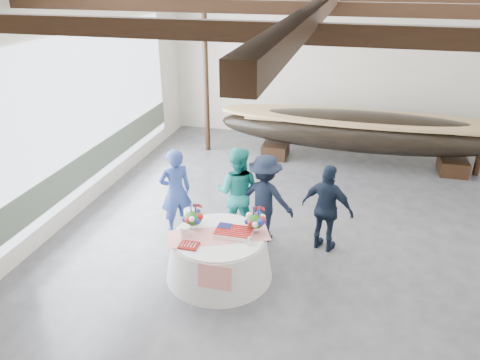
# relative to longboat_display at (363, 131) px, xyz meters

# --- Properties ---
(floor) EXTENTS (10.00, 12.00, 0.01)m
(floor) POSITION_rel_longboat_display_xyz_m (-0.69, -4.16, -0.90)
(floor) COLOR #3D3D42
(floor) RESTS_ON ground
(wall_back) EXTENTS (10.00, 0.02, 4.50)m
(wall_back) POSITION_rel_longboat_display_xyz_m (-0.69, 1.84, 1.35)
(wall_back) COLOR silver
(wall_back) RESTS_ON ground
(wall_left) EXTENTS (0.02, 12.00, 4.50)m
(wall_left) POSITION_rel_longboat_display_xyz_m (-5.69, -4.16, 1.35)
(wall_left) COLOR silver
(wall_left) RESTS_ON ground
(pavilion_structure) EXTENTS (9.80, 11.76, 4.50)m
(pavilion_structure) POSITION_rel_longboat_display_xyz_m (-0.69, -3.43, 3.10)
(pavilion_structure) COLOR black
(pavilion_structure) RESTS_ON ground
(open_bay) EXTENTS (0.03, 7.00, 3.20)m
(open_bay) POSITION_rel_longboat_display_xyz_m (-5.64, -3.16, 0.93)
(open_bay) COLOR silver
(open_bay) RESTS_ON ground
(longboat_display) EXTENTS (7.52, 1.50, 1.41)m
(longboat_display) POSITION_rel_longboat_display_xyz_m (0.00, 0.00, 0.00)
(longboat_display) COLOR black
(longboat_display) RESTS_ON ground
(banquet_table) EXTENTS (1.78, 1.78, 0.76)m
(banquet_table) POSITION_rel_longboat_display_xyz_m (-2.19, -5.54, -0.52)
(banquet_table) COLOR silver
(banquet_table) RESTS_ON ground
(tabletop_items) EXTENTS (1.73, 1.15, 0.40)m
(tabletop_items) POSITION_rel_longboat_display_xyz_m (-2.20, -5.41, 0.01)
(tabletop_items) COLOR red
(tabletop_items) RESTS_ON banquet_table
(guest_woman_blue) EXTENTS (0.74, 0.71, 1.71)m
(guest_woman_blue) POSITION_rel_longboat_display_xyz_m (-3.40, -4.37, -0.04)
(guest_woman_blue) COLOR navy
(guest_woman_blue) RESTS_ON ground
(guest_woman_teal) EXTENTS (0.88, 0.70, 1.77)m
(guest_woman_teal) POSITION_rel_longboat_display_xyz_m (-2.25, -4.14, -0.02)
(guest_woman_teal) COLOR teal
(guest_woman_teal) RESTS_ON ground
(guest_man_left) EXTENTS (1.16, 0.75, 1.69)m
(guest_man_left) POSITION_rel_longboat_display_xyz_m (-1.71, -4.20, -0.05)
(guest_man_left) COLOR black
(guest_man_left) RESTS_ON ground
(guest_man_right) EXTENTS (1.05, 0.70, 1.66)m
(guest_man_right) POSITION_rel_longboat_display_xyz_m (-0.55, -4.29, -0.07)
(guest_man_right) COLOR black
(guest_man_right) RESTS_ON ground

